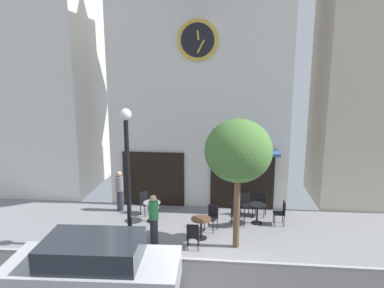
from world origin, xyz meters
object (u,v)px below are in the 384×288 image
object	(u,v)px
cafe_chair_facing_wall	(246,203)
pedestrian_green	(154,219)
cafe_chair_curbside	(193,234)
cafe_chair_by_entrance	(261,202)
cafe_chair_outer	(236,213)
cafe_chair_corner	(281,211)
street_lamp	(128,180)
cafe_table_center	(201,225)
cafe_chair_under_awning	(212,216)
cafe_chair_mid_row	(145,201)
cafe_table_leftmost	(257,211)
pedestrian_grey	(120,190)
parked_car_silver	(94,268)
street_tree	(238,152)
cafe_table_center_left	(152,209)

from	to	relation	value
cafe_chair_facing_wall	pedestrian_green	bearing A→B (deg)	-140.44
cafe_chair_curbside	pedestrian_green	world-z (taller)	pedestrian_green
cafe_chair_by_entrance	cafe_chair_outer	world-z (taller)	same
cafe_chair_corner	cafe_chair_outer	bearing A→B (deg)	-169.79
street_lamp	cafe_table_center	world-z (taller)	street_lamp
cafe_chair_under_awning	cafe_chair_outer	bearing A→B (deg)	22.54
cafe_chair_mid_row	cafe_chair_curbside	size ratio (longest dim) A/B	1.00
cafe_table_leftmost	pedestrian_grey	distance (m)	5.50
pedestrian_green	street_lamp	bearing A→B (deg)	-148.01
cafe_chair_corner	cafe_chair_curbside	size ratio (longest dim) A/B	1.00
cafe_chair_under_awning	cafe_chair_facing_wall	distance (m)	1.88
street_lamp	cafe_chair_outer	bearing A→B (deg)	30.21
cafe_chair_mid_row	pedestrian_grey	size ratio (longest dim) A/B	0.54
cafe_chair_by_entrance	pedestrian_grey	distance (m)	5.68
cafe_chair_mid_row	pedestrian_green	world-z (taller)	pedestrian_green
cafe_chair_by_entrance	street_lamp	bearing A→B (deg)	-144.80
cafe_table_center	parked_car_silver	bearing A→B (deg)	-126.07
cafe_chair_under_awning	pedestrian_green	bearing A→B (deg)	-147.22
cafe_chair_corner	parked_car_silver	xyz separation A→B (m)	(-5.31, -4.75, 0.23)
street_tree	cafe_chair_mid_row	bearing A→B (deg)	146.36
parked_car_silver	cafe_table_center	bearing A→B (deg)	53.93
street_tree	cafe_chair_facing_wall	size ratio (longest dim) A/B	4.65
street_lamp	cafe_chair_by_entrance	size ratio (longest dim) A/B	5.02
cafe_chair_corner	cafe_chair_outer	size ratio (longest dim) A/B	1.00
cafe_table_center_left	cafe_chair_under_awning	xyz separation A→B (m)	(2.29, -0.48, 0.02)
street_lamp	cafe_table_center_left	size ratio (longest dim) A/B	5.91
cafe_table_center_left	cafe_chair_facing_wall	bearing A→B (deg)	14.35
cafe_chair_mid_row	cafe_chair_facing_wall	xyz separation A→B (m)	(3.98, 0.22, 0.00)
cafe_table_center_left	cafe_table_leftmost	size ratio (longest dim) A/B	1.01
cafe_chair_mid_row	street_lamp	bearing A→B (deg)	-86.66
cafe_table_center	cafe_chair_outer	xyz separation A→B (m)	(1.20, 1.08, 0.02)
cafe_chair_under_awning	pedestrian_grey	size ratio (longest dim) A/B	0.54
street_lamp	cafe_chair_outer	xyz separation A→B (m)	(3.41, 1.98, -1.76)
cafe_table_leftmost	cafe_chair_facing_wall	size ratio (longest dim) A/B	0.84
cafe_chair_by_entrance	parked_car_silver	world-z (taller)	parked_car_silver
cafe_chair_corner	cafe_chair_facing_wall	world-z (taller)	same
pedestrian_grey	cafe_table_center	bearing A→B (deg)	-31.22
cafe_chair_mid_row	cafe_chair_under_awning	bearing A→B (deg)	-23.30
cafe_chair_mid_row	parked_car_silver	xyz separation A→B (m)	(-0.08, -5.26, 0.23)
street_lamp	cafe_table_leftmost	size ratio (longest dim) A/B	5.95
cafe_chair_under_awning	street_lamp	bearing A→B (deg)	-147.43
pedestrian_green	pedestrian_grey	size ratio (longest dim) A/B	1.00
cafe_chair_mid_row	pedestrian_grey	distance (m)	1.16
cafe_table_leftmost	parked_car_silver	bearing A→B (deg)	-132.83
parked_car_silver	pedestrian_grey	bearing A→B (deg)	100.44
street_tree	cafe_chair_outer	bearing A→B (deg)	88.82
cafe_chair_mid_row	pedestrian_green	xyz separation A→B (m)	(0.85, -2.36, 0.33)
cafe_table_center_left	cafe_chair_curbside	distance (m)	2.66
cafe_table_center_left	parked_car_silver	distance (m)	4.61
cafe_table_leftmost	street_tree	bearing A→B (deg)	-113.52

